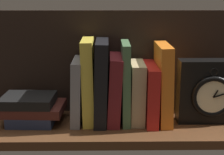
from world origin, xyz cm
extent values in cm
cube|color=#4C2D19|center=(0.00, 0.00, -1.25)|extent=(81.71, 24.65, 2.50)
cube|color=black|center=(0.00, 11.73, 16.06)|extent=(81.71, 1.20, 32.11)
cube|color=gray|center=(-12.13, 2.64, 9.35)|extent=(3.40, 14.35, 18.78)
cube|color=gold|center=(-8.82, 2.64, 12.22)|extent=(3.70, 13.53, 24.49)
cube|color=black|center=(-5.08, 2.64, 12.06)|extent=(4.26, 16.05, 24.20)
cube|color=maroon|center=(-1.18, 2.64, 9.84)|extent=(4.54, 15.12, 19.83)
cube|color=#476B44|center=(2.04, 2.64, 11.79)|extent=(2.43, 14.10, 23.60)
cube|color=tan|center=(5.46, 2.64, 8.84)|extent=(4.12, 12.91, 17.71)
cube|color=red|center=(9.40, 2.64, 8.53)|extent=(3.40, 16.97, 17.08)
cube|color=orange|center=(13.10, 2.64, 11.51)|extent=(4.13, 15.86, 23.11)
cube|color=black|center=(26.68, 1.81, 9.32)|extent=(18.65, 5.83, 18.65)
torus|color=black|center=(26.68, -1.51, 8.61)|extent=(12.19, 1.50, 12.19)
cylinder|color=beige|center=(26.68, -1.51, 8.61)|extent=(9.84, 0.60, 9.84)
cube|color=black|center=(27.27, -2.01, 9.66)|extent=(1.44, 0.30, 2.24)
cube|color=black|center=(28.51, -2.01, 9.20)|extent=(3.76, 0.30, 1.46)
torus|color=black|center=(26.68, -1.11, 15.70)|extent=(2.44, 0.44, 2.44)
cube|color=#232D4C|center=(-25.40, 1.53, 1.48)|extent=(13.57, 12.64, 2.96)
cube|color=#471E19|center=(-25.28, 1.96, 4.22)|extent=(18.45, 13.71, 2.52)
cube|color=black|center=(-26.45, 1.49, 6.85)|extent=(15.42, 12.54, 2.74)
camera|label=1|loc=(-3.17, -93.51, 38.19)|focal=54.68mm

